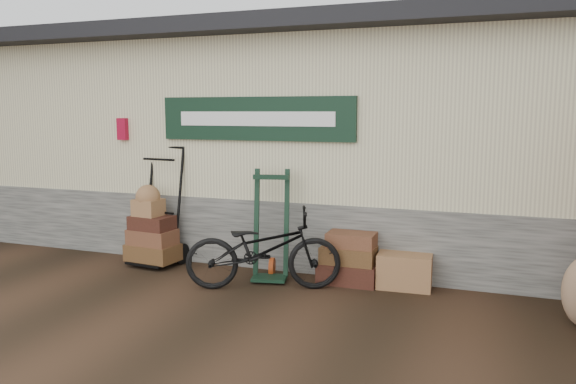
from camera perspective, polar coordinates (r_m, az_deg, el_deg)
The scene contains 7 objects.
ground at distance 6.46m, azimuth -4.15°, elevation -10.25°, with size 80.00×80.00×0.00m, color black.
station_building at distance 8.71m, azimuth 3.13°, elevation 5.37°, with size 14.40×4.10×3.20m.
porter_trolley at distance 7.74m, azimuth -12.86°, elevation -1.21°, with size 0.81×0.60×1.61m, color black, non-canonical shape.
green_barrow at distance 6.84m, azimuth -1.75°, elevation -3.37°, with size 0.49×0.41×1.34m, color black, non-canonical shape.
suitcase_stack at distance 6.80m, azimuth 6.19°, elevation -6.60°, with size 0.70×0.44×0.62m, color #361A11, non-canonical shape.
wicker_hamper at distance 6.74m, azimuth 11.76°, elevation -7.83°, with size 0.62×0.40×0.40m, color brown.
bicycle at distance 6.48m, azimuth -2.55°, elevation -5.39°, with size 1.79×0.63×1.04m, color black.
Camera 1 is at (2.53, -5.58, 2.04)m, focal length 35.00 mm.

